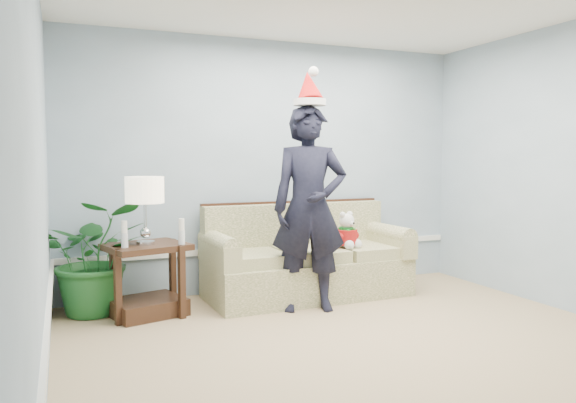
# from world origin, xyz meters

# --- Properties ---
(room_shell) EXTENTS (4.54, 5.04, 2.74)m
(room_shell) POSITION_xyz_m (0.00, 0.00, 1.35)
(room_shell) COLOR tan
(room_shell) RESTS_ON ground
(wainscot_trim) EXTENTS (4.49, 4.99, 0.06)m
(wainscot_trim) POSITION_xyz_m (-1.18, 1.18, 0.45)
(wainscot_trim) COLOR white
(wainscot_trim) RESTS_ON room_shell
(sofa) EXTENTS (2.10, 0.96, 0.97)m
(sofa) POSITION_xyz_m (0.21, 2.07, 0.34)
(sofa) COLOR #54642F
(sofa) RESTS_ON room_shell
(side_table) EXTENTS (0.81, 0.74, 0.66)m
(side_table) POSITION_xyz_m (-1.43, 1.91, 0.26)
(side_table) COLOR #3D2416
(side_table) RESTS_ON room_shell
(table_lamp) EXTENTS (0.34, 0.34, 0.61)m
(table_lamp) POSITION_xyz_m (-1.44, 1.88, 1.13)
(table_lamp) COLOR silver
(table_lamp) RESTS_ON side_table
(candle_pair) EXTENTS (0.56, 0.06, 0.23)m
(candle_pair) POSITION_xyz_m (-1.39, 1.77, 0.77)
(candle_pair) COLOR silver
(candle_pair) RESTS_ON side_table
(houseplant) EXTENTS (1.02, 0.91, 1.06)m
(houseplant) POSITION_xyz_m (-1.86, 2.15, 0.53)
(houseplant) COLOR #1D5E25
(houseplant) RESTS_ON room_shell
(man) EXTENTS (0.80, 0.62, 1.93)m
(man) POSITION_xyz_m (0.02, 1.54, 0.97)
(man) COLOR black
(man) RESTS_ON room_shell
(santa_hat) EXTENTS (0.32, 0.36, 0.36)m
(santa_hat) POSITION_xyz_m (0.02, 1.56, 2.08)
(santa_hat) COLOR white
(santa_hat) RESTS_ON man
(teddy_bear) EXTENTS (0.30, 0.30, 0.38)m
(teddy_bear) POSITION_xyz_m (0.58, 1.86, 0.65)
(teddy_bear) COLOR white
(teddy_bear) RESTS_ON sofa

